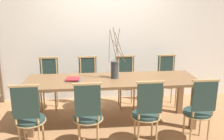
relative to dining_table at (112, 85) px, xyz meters
name	(u,v)px	position (x,y,z in m)	size (l,w,h in m)	color
ground_plane	(112,123)	(0.00, 0.00, -0.67)	(16.00, 16.00, 0.00)	#9E7047
wall_rear	(106,21)	(0.00, 1.22, 0.93)	(12.00, 0.06, 3.20)	silver
dining_table	(112,85)	(0.00, 0.00, 0.00)	(2.73, 0.80, 0.77)	brown
chair_near_leftend	(29,116)	(-1.16, -0.70, -0.15)	(0.41, 0.41, 0.98)	#233833
chair_near_left	(88,114)	(-0.39, -0.70, -0.15)	(0.41, 0.41, 0.98)	#233833
chair_near_center	(147,111)	(0.41, -0.70, -0.15)	(0.41, 0.41, 0.98)	#233833
chair_near_right	(199,109)	(1.15, -0.70, -0.15)	(0.41, 0.41, 0.98)	#233833
chair_far_leftend	(49,83)	(-1.10, 0.70, -0.15)	(0.41, 0.41, 0.98)	#233833
chair_far_left	(88,82)	(-0.38, 0.70, -0.15)	(0.41, 0.41, 0.98)	#233833
chair_far_center	(126,80)	(0.34, 0.70, -0.15)	(0.41, 0.41, 0.98)	#233833
chair_far_right	(167,79)	(1.14, 0.70, -0.15)	(0.41, 0.41, 0.98)	#233833
vase_centerpiece	(115,69)	(0.05, 0.06, 0.26)	(0.27, 0.27, 0.82)	#33383D
book_stack	(73,79)	(-0.62, 0.00, 0.12)	(0.23, 0.21, 0.03)	#234C8C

